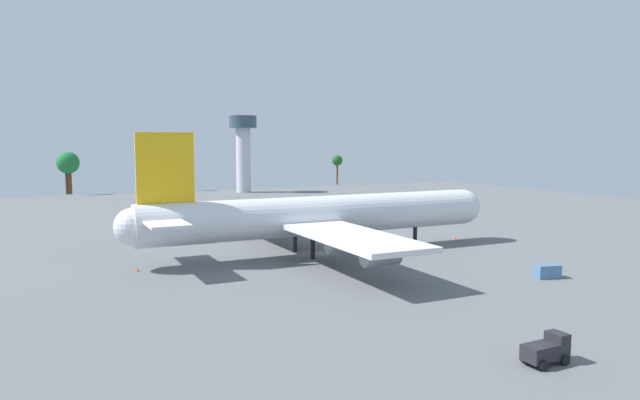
% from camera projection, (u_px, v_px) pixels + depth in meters
% --- Properties ---
extents(ground_plane, '(250.14, 250.14, 0.00)m').
position_uv_depth(ground_plane, '(320.00, 254.00, 92.99)').
color(ground_plane, slate).
extents(cargo_airplane, '(62.53, 57.15, 19.01)m').
position_uv_depth(cargo_airplane, '(318.00, 216.00, 92.26)').
color(cargo_airplane, silver).
rests_on(cargo_airplane, ground_plane).
extents(catering_truck, '(3.28, 5.49, 2.56)m').
position_uv_depth(catering_truck, '(246.00, 222.00, 120.72)').
color(catering_truck, '#232328').
rests_on(catering_truck, ground_plane).
extents(cargo_loader, '(4.76, 4.46, 2.01)m').
position_uv_depth(cargo_loader, '(389.00, 221.00, 122.70)').
color(cargo_loader, '#2D5193').
rests_on(cargo_loader, ground_plane).
extents(pushback_tractor, '(3.96, 2.32, 2.38)m').
position_uv_depth(pushback_tractor, '(547.00, 350.00, 46.89)').
color(pushback_tractor, '#232328').
rests_on(pushback_tractor, ground_plane).
extents(baggage_tug, '(4.27, 4.96, 2.30)m').
position_uv_depth(baggage_tug, '(300.00, 219.00, 125.14)').
color(baggage_tug, silver).
rests_on(baggage_tug, ground_plane).
extents(maintenance_van, '(3.71, 5.60, 2.46)m').
position_uv_depth(maintenance_van, '(390.00, 211.00, 139.70)').
color(maintenance_van, '#333338').
rests_on(maintenance_van, ground_plane).
extents(cargo_container_fore, '(3.46, 2.53, 1.74)m').
position_uv_depth(cargo_container_fore, '(547.00, 271.00, 76.35)').
color(cargo_container_fore, '#4C729E').
rests_on(cargo_container_fore, ground_plane).
extents(safety_cone_nose, '(0.41, 0.41, 0.58)m').
position_uv_depth(safety_cone_nose, '(455.00, 238.00, 106.59)').
color(safety_cone_nose, orange).
rests_on(safety_cone_nose, ground_plane).
extents(safety_cone_tail, '(0.43, 0.43, 0.61)m').
position_uv_depth(safety_cone_tail, '(137.00, 269.00, 80.10)').
color(safety_cone_tail, orange).
rests_on(safety_cone_tail, ground_plane).
extents(control_tower, '(9.44, 9.44, 26.50)m').
position_uv_depth(control_tower, '(243.00, 145.00, 202.55)').
color(control_tower, silver).
rests_on(control_tower, ground_plane).
extents(tree_line_backdrop, '(107.46, 7.37, 15.26)m').
position_uv_depth(tree_line_backdrop, '(127.00, 161.00, 203.72)').
color(tree_line_backdrop, '#51381E').
rests_on(tree_line_backdrop, ground_plane).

